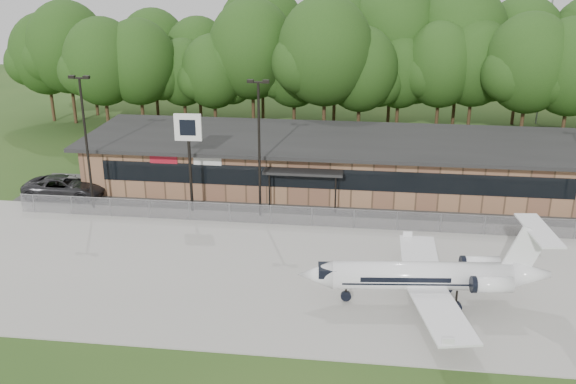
# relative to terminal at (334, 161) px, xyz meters

# --- Properties ---
(ground) EXTENTS (160.00, 160.00, 0.00)m
(ground) POSITION_rel_terminal_xyz_m (0.00, -23.94, -2.18)
(ground) COLOR #244518
(ground) RESTS_ON ground
(apron) EXTENTS (64.00, 18.00, 0.08)m
(apron) POSITION_rel_terminal_xyz_m (0.00, -15.94, -2.14)
(apron) COLOR #9E9B93
(apron) RESTS_ON ground
(parking_lot) EXTENTS (50.00, 9.00, 0.06)m
(parking_lot) POSITION_rel_terminal_xyz_m (0.00, -4.44, -2.15)
(parking_lot) COLOR #383835
(parking_lot) RESTS_ON ground
(terminal) EXTENTS (41.00, 11.65, 4.30)m
(terminal) POSITION_rel_terminal_xyz_m (0.00, 0.00, 0.00)
(terminal) COLOR #916748
(terminal) RESTS_ON ground
(fence) EXTENTS (46.00, 0.04, 1.52)m
(fence) POSITION_rel_terminal_xyz_m (0.00, -8.94, -1.40)
(fence) COLOR gray
(fence) RESTS_ON ground
(treeline) EXTENTS (72.00, 12.00, 15.00)m
(treeline) POSITION_rel_terminal_xyz_m (0.00, 18.06, 5.32)
(treeline) COLOR #153711
(treeline) RESTS_ON ground
(radio_mast) EXTENTS (0.20, 0.20, 25.00)m
(radio_mast) POSITION_rel_terminal_xyz_m (22.00, 24.06, 10.32)
(radio_mast) COLOR gray
(radio_mast) RESTS_ON ground
(light_pole_left) EXTENTS (1.55, 0.30, 10.23)m
(light_pole_left) POSITION_rel_terminal_xyz_m (-18.00, -7.44, 3.80)
(light_pole_left) COLOR black
(light_pole_left) RESTS_ON ground
(light_pole_mid) EXTENTS (1.55, 0.30, 10.23)m
(light_pole_mid) POSITION_rel_terminal_xyz_m (-5.00, -7.44, 3.80)
(light_pole_mid) COLOR black
(light_pole_mid) RESTS_ON ground
(business_jet) EXTENTS (14.00, 12.50, 4.71)m
(business_jet) POSITION_rel_terminal_xyz_m (6.43, -18.82, -0.49)
(business_jet) COLOR white
(business_jet) RESTS_ON ground
(suv) EXTENTS (6.50, 3.25, 1.77)m
(suv) POSITION_rel_terminal_xyz_m (-21.19, -5.45, -1.29)
(suv) COLOR #303032
(suv) RESTS_ON ground
(pole_sign) EXTENTS (2.00, 0.33, 7.59)m
(pole_sign) POSITION_rel_terminal_xyz_m (-10.27, -7.14, 3.63)
(pole_sign) COLOR black
(pole_sign) RESTS_ON ground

